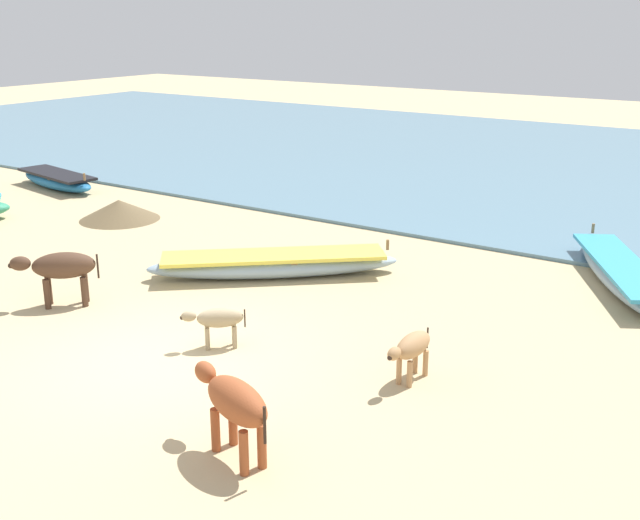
% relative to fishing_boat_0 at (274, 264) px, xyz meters
% --- Properties ---
extents(ground, '(80.00, 80.00, 0.00)m').
position_rel_fishing_boat_0_xyz_m(ground, '(0.85, -3.98, -0.24)').
color(ground, tan).
extents(sea_water, '(60.00, 20.00, 0.08)m').
position_rel_fishing_boat_0_xyz_m(sea_water, '(0.85, 13.87, -0.20)').
color(sea_water, slate).
rests_on(sea_water, ground).
extents(fishing_boat_0, '(4.21, 3.81, 0.64)m').
position_rel_fishing_boat_0_xyz_m(fishing_boat_0, '(0.00, 0.00, 0.00)').
color(fishing_boat_0, '#8CA5B7').
rests_on(fishing_boat_0, ground).
extents(fishing_boat_3, '(2.95, 4.32, 0.62)m').
position_rel_fishing_boat_0_xyz_m(fishing_boat_3, '(5.60, 3.16, -0.01)').
color(fishing_boat_3, '#8CA5B7').
rests_on(fishing_boat_3, ground).
extents(fishing_boat_5, '(3.46, 1.48, 0.65)m').
position_rel_fishing_boat_0_xyz_m(fishing_boat_5, '(-9.86, 2.80, 0.00)').
color(fishing_boat_5, '#1E669E').
rests_on(fishing_boat_5, ground).
extents(cow_adult_dark, '(1.21, 1.20, 0.95)m').
position_rel_fishing_boat_0_xyz_m(cow_adult_dark, '(-2.05, -3.25, 0.44)').
color(cow_adult_dark, '#4C3323').
rests_on(cow_adult_dark, ground).
extents(calf_near_tan, '(0.33, 1.05, 0.68)m').
position_rel_fishing_boat_0_xyz_m(calf_near_tan, '(4.23, -2.51, 0.24)').
color(calf_near_tan, tan).
rests_on(calf_near_tan, ground).
extents(calf_far_dun, '(0.82, 0.77, 0.62)m').
position_rel_fishing_boat_0_xyz_m(calf_far_dun, '(1.31, -3.12, 0.20)').
color(calf_far_dun, tan).
rests_on(calf_far_dun, ground).
extents(cow_second_adult_rust, '(1.44, 0.76, 0.96)m').
position_rel_fishing_boat_0_xyz_m(cow_second_adult_rust, '(3.47, -5.32, 0.44)').
color(cow_second_adult_rust, '#9E4C28').
rests_on(cow_second_adult_rust, ground).
extents(debris_pile_0, '(2.33, 2.33, 0.49)m').
position_rel_fishing_boat_0_xyz_m(debris_pile_0, '(-5.69, 1.33, -0.00)').
color(debris_pile_0, brown).
rests_on(debris_pile_0, ground).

